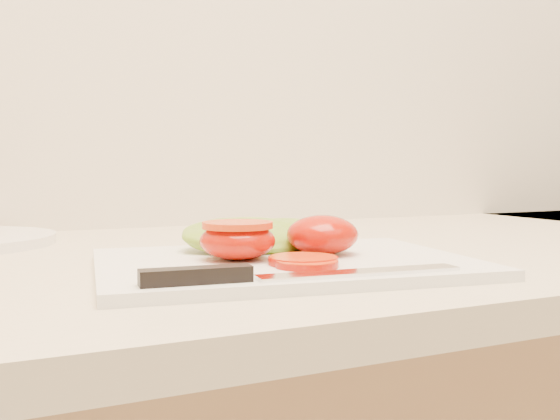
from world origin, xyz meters
name	(u,v)px	position (x,y,z in m)	size (l,w,h in m)	color
cutting_board	(284,264)	(-0.49, 1.55, 0.94)	(0.34, 0.25, 0.01)	silver
tomato_half_dome	(322,235)	(-0.45, 1.56, 0.96)	(0.07, 0.07, 0.04)	#BA1F01
tomato_half_cut	(238,239)	(-0.54, 1.56, 0.96)	(0.07, 0.07, 0.04)	#BA1F01
tomato_slice_0	(303,260)	(-0.49, 1.51, 0.94)	(0.06, 0.06, 0.01)	#D4410E
tomato_slice_1	(307,264)	(-0.50, 1.49, 0.94)	(0.05, 0.05, 0.01)	#D4410E
lettuce_leaf_0	(251,236)	(-0.50, 1.62, 0.95)	(0.15, 0.10, 0.03)	olive
lettuce_leaf_1	(288,235)	(-0.46, 1.62, 0.95)	(0.12, 0.09, 0.03)	olive
knife	(264,274)	(-0.56, 1.45, 0.94)	(0.26, 0.05, 0.01)	silver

